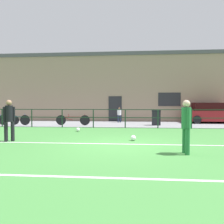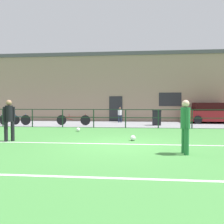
% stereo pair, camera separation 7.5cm
% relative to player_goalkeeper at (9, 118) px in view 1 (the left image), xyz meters
% --- Properties ---
extents(ground, '(60.00, 44.00, 0.04)m').
position_rel_player_goalkeeper_xyz_m(ground, '(4.44, -0.46, -0.96)').
color(ground, '#42843D').
extents(field_line_touchline, '(36.00, 0.11, 0.00)m').
position_rel_player_goalkeeper_xyz_m(field_line_touchline, '(4.44, -0.23, -0.94)').
color(field_line_touchline, white).
rests_on(field_line_touchline, ground).
extents(field_line_hash, '(36.00, 0.11, 0.00)m').
position_rel_player_goalkeeper_xyz_m(field_line_hash, '(4.44, -4.18, -0.94)').
color(field_line_hash, white).
rests_on(field_line_hash, ground).
extents(pavement_strip, '(48.00, 5.00, 0.02)m').
position_rel_player_goalkeeper_xyz_m(pavement_strip, '(4.44, 8.04, -0.93)').
color(pavement_strip, gray).
rests_on(pavement_strip, ground).
extents(perimeter_fence, '(36.07, 0.07, 1.15)m').
position_rel_player_goalkeeper_xyz_m(perimeter_fence, '(4.44, 5.54, -0.19)').
color(perimeter_fence, '#193823').
rests_on(perimeter_fence, ground).
extents(clubhouse_facade, '(28.00, 2.56, 5.80)m').
position_rel_player_goalkeeper_xyz_m(clubhouse_facade, '(4.44, 11.74, 1.97)').
color(clubhouse_facade, gray).
rests_on(clubhouse_facade, ground).
extents(player_goalkeeper, '(0.40, 0.30, 1.65)m').
position_rel_player_goalkeeper_xyz_m(player_goalkeeper, '(0.00, 0.00, 0.00)').
color(player_goalkeeper, black).
rests_on(player_goalkeeper, ground).
extents(player_striker, '(0.28, 0.44, 1.62)m').
position_rel_player_goalkeeper_xyz_m(player_striker, '(6.50, -1.74, -0.02)').
color(player_striker, '#237038').
rests_on(player_striker, ground).
extents(soccer_ball_match, '(0.21, 0.21, 0.21)m').
position_rel_player_goalkeeper_xyz_m(soccer_ball_match, '(1.98, 3.37, -0.83)').
color(soccer_ball_match, white).
rests_on(soccer_ball_match, ground).
extents(soccer_ball_spare, '(0.22, 0.22, 0.22)m').
position_rel_player_goalkeeper_xyz_m(soccer_ball_spare, '(4.93, 0.60, -0.83)').
color(soccer_ball_spare, white).
rests_on(soccer_ball_spare, ground).
extents(spectator_child, '(0.32, 0.21, 1.19)m').
position_rel_player_goalkeeper_xyz_m(spectator_child, '(3.85, 9.30, -0.25)').
color(spectator_child, '#232D4C').
rests_on(spectator_child, pavement_strip).
extents(parked_car_red, '(3.97, 1.91, 1.54)m').
position_rel_player_goalkeeper_xyz_m(parked_car_red, '(10.87, 9.46, -0.19)').
color(parked_car_red, maroon).
rests_on(parked_car_red, pavement_strip).
extents(bicycle_parked_0, '(2.27, 0.04, 0.79)m').
position_rel_player_goalkeeper_xyz_m(bicycle_parked_0, '(-3.24, 6.45, -0.56)').
color(bicycle_parked_0, black).
rests_on(bicycle_parked_0, pavement_strip).
extents(bicycle_parked_1, '(2.36, 0.04, 0.78)m').
position_rel_player_goalkeeper_xyz_m(bicycle_parked_1, '(0.81, 6.74, -0.56)').
color(bicycle_parked_1, black).
rests_on(bicycle_parked_1, pavement_strip).
extents(bicycle_parked_2, '(2.20, 0.04, 0.74)m').
position_rel_player_goalkeeper_xyz_m(bicycle_parked_2, '(-4.13, 6.74, -0.59)').
color(bicycle_parked_2, black).
rests_on(bicycle_parked_2, pavement_strip).
extents(trash_bin_0, '(0.59, 0.50, 1.03)m').
position_rel_player_goalkeeper_xyz_m(trash_bin_0, '(6.50, 7.24, -0.40)').
color(trash_bin_0, black).
rests_on(trash_bin_0, pavement_strip).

